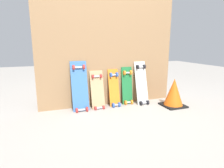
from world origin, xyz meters
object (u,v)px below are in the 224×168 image
skateboard_natural (98,92)px  skateboard_green (127,87)px  skateboard_white (142,85)px  traffic_cone (174,93)px  skateboard_blue (80,88)px  skateboard_orange (114,90)px

skateboard_natural → skateboard_green: 0.50m
skateboard_white → traffic_cone: (0.39, -0.31, -0.09)m
skateboard_natural → skateboard_white: skateboard_white is taller
skateboard_blue → skateboard_white: 0.99m
skateboard_white → traffic_cone: size_ratio=1.69×
skateboard_white → skateboard_natural: bearing=178.7°
skateboard_orange → skateboard_white: size_ratio=0.86×
skateboard_blue → skateboard_natural: skateboard_blue is taller
skateboard_natural → traffic_cone: size_ratio=1.45×
skateboard_orange → skateboard_green: 0.24m
skateboard_green → traffic_cone: skateboard_green is taller
skateboard_orange → traffic_cone: skateboard_orange is taller
skateboard_natural → skateboard_blue: bearing=-178.5°
skateboard_blue → skateboard_green: bearing=3.4°
skateboard_green → skateboard_natural: bearing=-175.6°
skateboard_orange → skateboard_white: (0.46, -0.02, 0.05)m
skateboard_white → traffic_cone: skateboard_white is taller
skateboard_blue → traffic_cone: (1.39, -0.32, -0.11)m
skateboard_blue → traffic_cone: skateboard_blue is taller
skateboard_blue → skateboard_natural: 0.28m
skateboard_blue → skateboard_white: size_ratio=1.05×
skateboard_blue → traffic_cone: bearing=-12.9°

